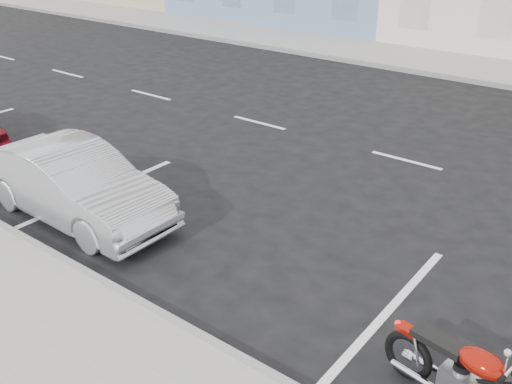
# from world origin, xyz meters

# --- Properties ---
(ground) EXTENTS (120.00, 120.00, 0.00)m
(ground) POSITION_xyz_m (0.00, 0.00, 0.00)
(ground) COLOR black
(ground) RESTS_ON ground
(sidewalk_far) EXTENTS (80.00, 3.40, 0.15)m
(sidewalk_far) POSITION_xyz_m (-5.00, 8.70, 0.07)
(sidewalk_far) COLOR gray
(sidewalk_far) RESTS_ON ground
(curb_near) EXTENTS (80.00, 0.12, 0.16)m
(curb_near) POSITION_xyz_m (-5.00, -7.00, 0.08)
(curb_near) COLOR gray
(curb_near) RESTS_ON ground
(curb_far) EXTENTS (80.00, 0.12, 0.16)m
(curb_far) POSITION_xyz_m (-5.00, 7.00, 0.08)
(curb_far) COLOR gray
(curb_far) RESTS_ON ground
(sedan_silver) EXTENTS (3.94, 1.41, 1.29)m
(sedan_silver) POSITION_xyz_m (-5.48, -5.88, 0.65)
(sedan_silver) COLOR #9C9EA3
(sedan_silver) RESTS_ON ground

